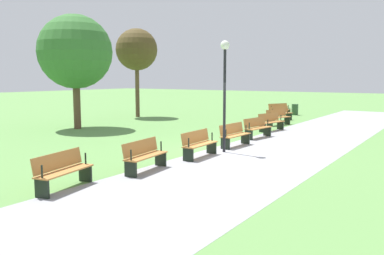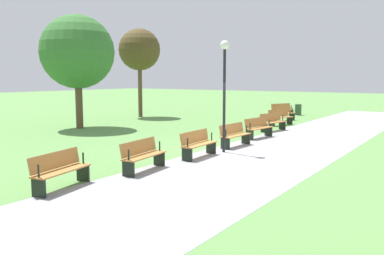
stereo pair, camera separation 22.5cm
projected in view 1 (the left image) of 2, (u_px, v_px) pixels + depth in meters
The scene contains 15 objects.
ground_plane at pixel (220, 152), 14.62m from camera, with size 120.00×120.00×0.00m, color #5B8C47.
path_paving at pixel (262, 156), 13.71m from camera, with size 42.82×4.54×0.01m, color #939399.
bench_0 at pixel (279, 110), 27.60m from camera, with size 1.72×1.15×0.89m.
bench_1 at pixel (280, 113), 25.10m from camera, with size 1.74×1.04×0.89m.
bench_2 at pixel (278, 117), 22.63m from camera, with size 1.75×0.92×0.89m.
bench_3 at pixel (271, 122), 20.23m from camera, with size 1.74×0.80×0.89m.
bench_4 at pixel (257, 127), 17.91m from camera, with size 1.73×0.67×0.89m.
bench_5 at pixel (234, 134), 15.68m from camera, with size 1.70×0.54×0.89m.
bench_6 at pixel (199, 143), 13.55m from camera, with size 1.70×0.54×0.89m.
bench_7 at pixel (144, 155), 11.55m from camera, with size 1.73×0.67×0.89m.
bench_8 at pixel (63, 170), 9.68m from camera, with size 1.74×0.80×0.89m.
tree_0 at pixel (137, 50), 26.80m from camera, with size 2.78×2.78×5.92m.
tree_1 at pixel (75, 52), 20.68m from camera, with size 3.81×3.81×5.90m.
lamp_post at pixel (225, 75), 14.18m from camera, with size 0.32×0.32×3.97m.
trash_bin at pixel (295, 110), 28.71m from camera, with size 0.46×0.46×0.78m, color #2D512D.
Camera 1 is at (12.54, 7.14, 2.69)m, focal length 37.60 mm.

